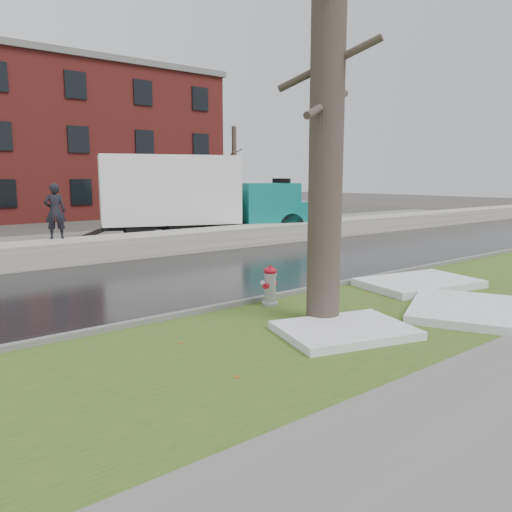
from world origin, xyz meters
TOP-DOWN VIEW (x-y plane):
  - ground at (0.00, 0.00)m, footprint 120.00×120.00m
  - verge at (0.00, -1.25)m, footprint 60.00×4.50m
  - road at (0.00, 4.50)m, footprint 60.00×7.00m
  - parking_lot at (0.00, 13.00)m, footprint 60.00×9.00m
  - curb at (0.00, 1.00)m, footprint 60.00×0.15m
  - snowbank at (0.00, 8.70)m, footprint 60.00×1.60m
  - brick_building at (2.00, 30.00)m, footprint 26.00×12.00m
  - bg_tree_right at (16.00, 24.00)m, footprint 1.40×1.62m
  - fire_hydrant at (-0.04, 0.61)m, footprint 0.42×0.40m
  - tree at (-0.03, -0.93)m, footprint 1.56×1.80m
  - box_truck at (4.74, 11.27)m, footprint 10.78×5.48m
  - worker at (-1.78, 9.30)m, footprint 0.74×0.58m
  - snow_patch_near at (2.60, -2.30)m, footprint 3.22×2.96m
  - snow_patch_far at (-0.31, -1.73)m, footprint 2.56×2.15m
  - snow_patch_side at (4.00, -0.32)m, footprint 3.09×2.30m

SIDE VIEW (x-z plane):
  - ground at x=0.00m, z-range 0.00..0.00m
  - road at x=0.00m, z-range 0.00..0.03m
  - parking_lot at x=0.00m, z-range 0.00..0.03m
  - verge at x=0.00m, z-range 0.00..0.04m
  - curb at x=0.00m, z-range 0.00..0.14m
  - snow_patch_far at x=-0.31m, z-range 0.04..0.18m
  - snow_patch_near at x=2.60m, z-range 0.04..0.20m
  - snow_patch_side at x=4.00m, z-range 0.04..0.22m
  - snowbank at x=0.00m, z-range 0.00..0.75m
  - fire_hydrant at x=-0.04m, z-range 0.07..0.92m
  - worker at x=-1.78m, z-range 0.75..2.53m
  - box_truck at x=4.74m, z-range 0.10..3.72m
  - bg_tree_right at x=16.00m, z-range 0.08..6.58m
  - tree at x=-0.03m, z-range 0.07..7.79m
  - brick_building at x=2.00m, z-range 0.00..10.00m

